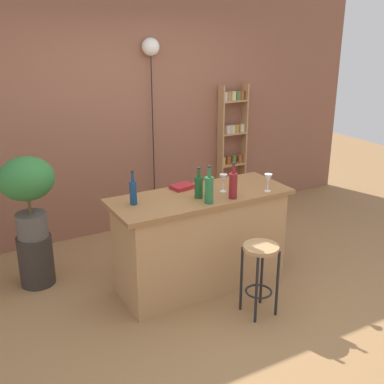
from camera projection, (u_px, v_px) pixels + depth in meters
ground at (217, 299)px, 4.38m from camera, size 12.00×12.00×0.00m
back_wall at (129, 112)px, 5.51m from camera, size 6.40×0.10×2.80m
kitchen_counter at (200, 240)px, 4.47m from camera, size 1.66×0.64×0.92m
bar_stool at (260, 264)px, 4.02m from camera, size 0.30×0.30×0.64m
spice_shelf at (232, 146)px, 6.19m from camera, size 0.38×0.14×1.65m
plant_stool at (36, 260)px, 4.56m from camera, size 0.32×0.32×0.49m
potted_plant at (27, 187)px, 4.31m from camera, size 0.50×0.45×0.77m
bottle_sauce_amber at (199, 186)px, 4.20m from camera, size 0.07×0.07×0.28m
bottle_wine_red at (133, 192)px, 4.04m from camera, size 0.06×0.06×0.30m
bottle_olive_oil at (233, 185)px, 4.18m from camera, size 0.07×0.07×0.32m
bottle_spirits_clear at (209, 189)px, 4.07m from camera, size 0.08×0.08×0.33m
wine_glass_left at (268, 179)px, 4.36m from camera, size 0.07×0.07×0.16m
wine_glass_center at (223, 179)px, 4.35m from camera, size 0.07×0.07×0.16m
cookbook at (183, 187)px, 4.46m from camera, size 0.23×0.19×0.03m
pendant_globe_light at (151, 51)px, 5.30m from camera, size 0.20×0.20×2.22m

